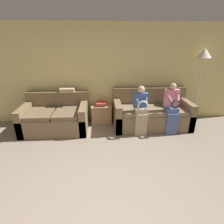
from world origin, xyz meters
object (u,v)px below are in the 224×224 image
Objects in this scene: side_shelf at (102,114)px; couch_main at (151,113)px; book_stack at (101,104)px; couch_side at (56,117)px; child_right_seated at (172,107)px; child_left_seated at (141,109)px; floor_lamp at (203,59)px; throw_pillow at (68,89)px.

couch_main is at bearing -10.92° from side_shelf.
book_stack is (-1.30, 0.24, 0.22)m from couch_main.
side_shelf is at bearing 169.08° from couch_main.
couch_side is 2.86m from child_right_seated.
couch_side is 1.30× the size of child_right_seated.
child_left_seated is 0.96× the size of child_right_seated.
couch_side is at bearing 170.44° from child_left_seated.
book_stack is 0.14× the size of floor_lamp.
child_right_seated is at bearing -146.09° from floor_lamp.
couch_main reaches higher than couch_side.
throw_pillow is at bearing 158.46° from child_left_seated.
side_shelf is 2.94m from floor_lamp.
couch_side is (-2.45, -0.05, -0.02)m from couch_main.
couch_main is 1.87m from floor_lamp.
side_shelf is at bearing 14.81° from couch_side.
child_left_seated is 0.75m from child_right_seated.
throw_pillow is (-3.43, 0.10, -0.75)m from floor_lamp.
floor_lamp reaches higher than side_shelf.
floor_lamp is at bearing 20.29° from child_left_seated.
floor_lamp is (1.64, 0.61, 1.06)m from child_left_seated.
couch_side reaches higher than book_stack.
child_right_seated is at bearing -15.46° from throw_pillow.
child_left_seated is at bearing -132.81° from couch_main.
child_right_seated is at bearing -6.97° from couch_side.
book_stack is at bearing -4.05° from throw_pillow.
floor_lamp reaches higher than child_right_seated.
couch_main is at bearing -7.95° from throw_pillow.
side_shelf is 1.99× the size of book_stack.
couch_main is at bearing 133.14° from child_right_seated.
couch_main is 0.63m from child_right_seated.
side_shelf is 1.10m from throw_pillow.
couch_main is at bearing 1.26° from couch_side.
side_shelf is at bearing -3.40° from throw_pillow.
child_left_seated reaches higher than couch_side.
couch_side is 1.19m from side_shelf.
floor_lamp is at bearing 9.15° from couch_main.
couch_main is 2.45m from couch_side.
child_right_seated is at bearing -21.23° from side_shelf.
floor_lamp is at bearing 3.98° from couch_side.
child_left_seated is at bearing -9.56° from couch_side.
book_stack is at bearing 169.53° from couch_main.
throw_pillow is (-0.86, 0.05, 0.68)m from side_shelf.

